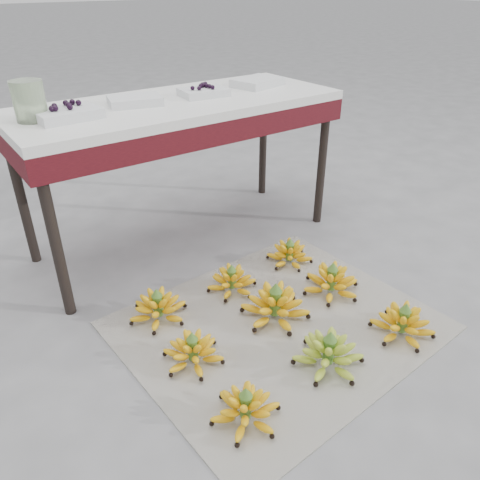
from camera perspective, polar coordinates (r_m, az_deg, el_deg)
ground at (r=2.06m, az=3.91°, el=-10.36°), size 60.00×60.00×0.00m
newspaper_mat at (r=2.06m, az=4.63°, el=-10.31°), size 1.30×1.11×0.01m
bunch_front_left at (r=1.67m, az=0.69°, el=-19.88°), size 0.31×0.31×0.15m
bunch_front_center at (r=1.87m, az=10.73°, el=-13.47°), size 0.35×0.35×0.17m
bunch_front_right at (r=2.09m, az=19.21°, el=-9.60°), size 0.27×0.27×0.16m
bunch_mid_left at (r=1.87m, az=-5.76°, el=-13.38°), size 0.27×0.27×0.15m
bunch_mid_center at (r=2.06m, az=4.31°, el=-8.00°), size 0.30×0.30×0.18m
bunch_mid_right at (r=2.26m, az=11.07°, el=-5.05°), size 0.34×0.34×0.17m
bunch_back_left at (r=2.09m, az=-9.95°, el=-8.16°), size 0.33×0.33×0.16m
bunch_back_center at (r=2.23m, az=-1.00°, el=-5.05°), size 0.27×0.27×0.14m
bunch_back_right at (r=2.46m, az=6.06°, el=-1.73°), size 0.27×0.27×0.14m
vendor_table at (r=2.45m, az=-7.40°, el=14.53°), size 1.64×0.66×0.79m
tray_far_left at (r=2.19m, az=-20.30°, el=14.28°), size 0.27×0.20×0.07m
tray_left at (r=2.36m, az=-12.69°, el=16.25°), size 0.28×0.23×0.04m
tray_right at (r=2.50m, az=-4.47°, el=17.58°), size 0.25×0.19×0.06m
tray_far_right at (r=2.73m, az=2.14°, el=18.67°), size 0.30×0.25×0.04m
glass_jar at (r=2.20m, az=-24.30°, el=15.20°), size 0.14×0.14×0.16m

